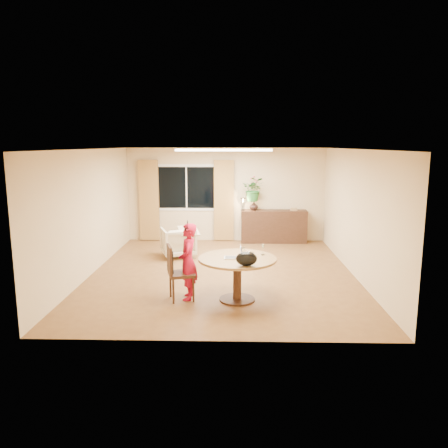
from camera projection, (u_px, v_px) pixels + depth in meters
The scene contains 24 objects.
floor at pixel (222, 273), 9.26m from camera, with size 6.50×6.50×0.00m, color brown.
ceiling at pixel (222, 149), 8.79m from camera, with size 6.50×6.50×0.00m, color white.
wall_back at pixel (226, 195), 12.22m from camera, with size 5.50×5.50×0.00m, color #CBB084.
wall_left at pixel (91, 212), 9.10m from camera, with size 6.50×6.50×0.00m, color #CBB084.
wall_right at pixel (356, 213), 8.96m from camera, with size 6.50×6.50×0.00m, color #CBB084.
window at pixel (186, 188), 12.20m from camera, with size 1.70×0.03×1.30m.
curtain_left at pixel (149, 200), 12.22m from camera, with size 0.55×0.08×2.25m, color brown.
curtain_right at pixel (224, 201), 12.16m from camera, with size 0.55×0.08×2.25m, color brown.
ceiling_panel at pixel (224, 150), 9.98m from camera, with size 2.20×0.35×0.05m, color white.
dining_table at pixel (237, 267), 7.55m from camera, with size 1.35×1.35×0.77m.
dining_chair at pixel (182, 272), 7.62m from camera, with size 0.47×0.43×0.99m, color black, non-canonical shape.
child at pixel (188, 262), 7.63m from camera, with size 0.32×0.49×1.35m, color red.
laptop at pixel (233, 252), 7.48m from camera, with size 0.33×0.22×0.22m, color #B7B7BC, non-canonical shape.
tumbler at pixel (243, 251), 7.79m from camera, with size 0.07×0.07×0.11m, color white, non-canonical shape.
wine_glass at pixel (263, 249), 7.70m from camera, with size 0.07×0.07×0.19m, color white, non-canonical shape.
pot_lid at pixel (249, 253), 7.78m from camera, with size 0.20×0.20×0.03m, color white, non-canonical shape.
handbag at pixel (246, 259), 7.00m from camera, with size 0.35×0.20×0.23m, color black, non-canonical shape.
armchair at pixel (178, 242), 10.60m from camera, with size 0.76×0.78×0.71m, color beige.
throw at pixel (188, 228), 10.47m from camera, with size 0.45×0.55×0.03m, color beige, non-canonical shape.
sideboard at pixel (274, 226), 12.11m from camera, with size 1.80×0.44×0.90m, color black.
vase at pixel (254, 206), 12.02m from camera, with size 0.24×0.24×0.25m, color black.
bouquet at pixel (254, 189), 11.93m from camera, with size 0.59×0.51×0.66m, color #366B28.
book_stack at pixel (294, 209), 12.00m from camera, with size 0.18×0.14×0.07m, color brown, non-canonical shape.
desk_lamp at pixel (243, 204), 11.97m from camera, with size 0.15×0.15×0.36m, color black, non-canonical shape.
Camera 1 is at (0.28, -8.92, 2.70)m, focal length 35.00 mm.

